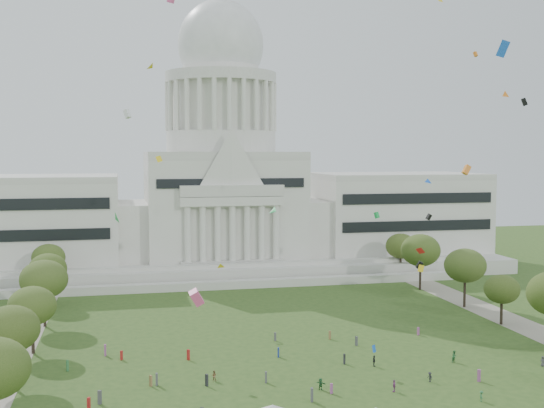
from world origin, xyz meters
TOP-DOWN VIEW (x-y plane):
  - ground at (0.00, 0.00)m, footprint 400.00×400.00m
  - capitol at (0.00, 113.59)m, footprint 160.00×64.50m
  - path_left at (-48.00, 30.00)m, footprint 8.00×160.00m
  - path_right at (48.00, 30.00)m, footprint 8.00×160.00m
  - row_tree_l_2 at (-45.04, 17.30)m, footprint 8.42×8.42m
  - row_tree_l_3 at (-44.09, 33.92)m, footprint 8.12×8.12m
  - row_tree_r_3 at (44.40, 34.48)m, footprint 7.01×7.01m
  - row_tree_l_4 at (-44.08, 52.42)m, footprint 9.29×9.29m
  - row_tree_r_4 at (44.76, 50.04)m, footprint 9.19×9.19m
  - row_tree_l_5 at (-45.22, 71.01)m, footprint 8.33×8.33m
  - row_tree_r_5 at (43.49, 70.19)m, footprint 9.82×9.82m
  - row_tree_l_6 at (-46.87, 89.14)m, footprint 8.19×8.19m
  - row_tree_r_6 at (45.96, 88.13)m, footprint 8.42×8.42m
  - person_0 at (36.33, 8.92)m, footprint 0.88×0.95m
  - person_2 at (23.50, 13.82)m, footprint 1.12×0.93m
  - person_3 at (15.37, 5.89)m, footprint 0.75×1.07m
  - person_4 at (8.55, 3.13)m, footprint 0.68×1.09m
  - person_5 at (-1.44, 6.22)m, footprint 1.57×1.57m
  - person_8 at (-15.93, 13.35)m, footprint 0.88×0.68m
  - person_9 at (18.78, -3.03)m, footprint 0.72×1.05m
  - person_10 at (9.97, 14.67)m, footprint 0.71×1.12m
  - distant_crowd at (-13.14, 13.54)m, footprint 62.97×39.44m
  - kite_swarm at (2.24, 8.47)m, footprint 87.69×102.82m

SIDE VIEW (x-z plane):
  - ground at x=0.00m, z-range 0.00..0.00m
  - path_left at x=-48.00m, z-range 0.00..0.04m
  - path_right at x=48.00m, z-range 0.00..0.04m
  - person_9 at x=18.78m, z-range 0.00..1.48m
  - person_3 at x=15.37m, z-range 0.00..1.51m
  - person_8 at x=-15.93m, z-range 0.00..1.59m
  - person_0 at x=36.33m, z-range 0.00..1.62m
  - person_5 at x=-1.44m, z-range 0.00..1.71m
  - person_4 at x=8.55m, z-range 0.00..1.75m
  - distant_crowd at x=-13.14m, z-range -0.10..1.85m
  - person_10 at x=9.97m, z-range 0.00..1.79m
  - person_2 at x=23.50m, z-range 0.00..1.98m
  - row_tree_r_3 at x=44.40m, z-range 2.09..12.07m
  - row_tree_l_3 at x=-44.09m, z-range 2.43..13.98m
  - row_tree_l_6 at x=-46.87m, z-range 2.45..14.09m
  - row_tree_l_5 at x=-45.22m, z-range 2.49..14.34m
  - row_tree_r_6 at x=45.96m, z-range 2.52..14.49m
  - row_tree_l_2 at x=-45.04m, z-range 2.52..14.49m
  - row_tree_r_4 at x=44.76m, z-range 2.76..15.82m
  - row_tree_l_4 at x=-44.08m, z-range 2.79..16.00m
  - row_tree_r_5 at x=43.49m, z-range 2.95..16.91m
  - capitol at x=0.00m, z-range -23.35..67.95m
  - kite_swarm at x=2.24m, z-range -3.03..60.25m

